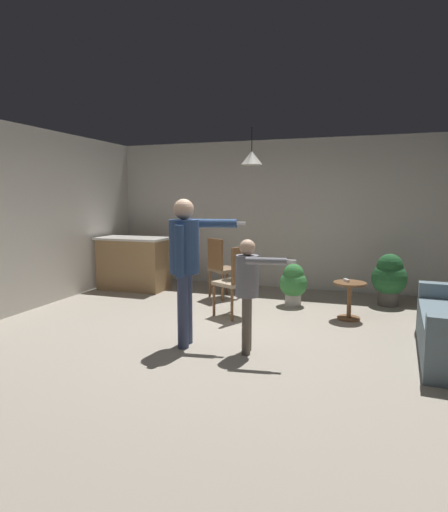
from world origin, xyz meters
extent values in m
plane|color=#9E9384|center=(0.00, 0.00, 0.00)|extent=(7.68, 7.68, 0.00)
cube|color=beige|center=(0.00, 3.20, 1.35)|extent=(6.40, 0.10, 2.70)
cube|color=beige|center=(-3.20, 0.00, 1.35)|extent=(0.10, 6.40, 2.70)
cylinder|color=brown|center=(2.21, -0.54, 0.03)|extent=(0.05, 0.05, 0.06)
cylinder|color=brown|center=(2.30, 1.06, 0.03)|extent=(0.05, 0.05, 0.06)
cube|color=#99754C|center=(-2.45, 2.12, 0.45)|extent=(1.20, 0.60, 0.91)
cube|color=beige|center=(-2.45, 2.12, 0.93)|extent=(1.26, 0.66, 0.04)
cylinder|color=brown|center=(1.37, 1.34, 0.51)|extent=(0.44, 0.44, 0.03)
cylinder|color=brown|center=(1.37, 1.34, 0.24)|extent=(0.06, 0.06, 0.49)
cylinder|color=brown|center=(1.37, 1.34, 0.01)|extent=(0.31, 0.31, 0.03)
cylinder|color=#384260|center=(-0.34, -0.26, 0.42)|extent=(0.12, 0.12, 0.83)
cylinder|color=#384260|center=(-0.32, -0.44, 0.42)|extent=(0.12, 0.12, 0.83)
cylinder|color=navy|center=(-0.33, -0.35, 1.13)|extent=(0.33, 0.33, 0.59)
sphere|color=#D8AD8C|center=(-0.33, -0.35, 1.54)|extent=(0.23, 0.23, 0.23)
cylinder|color=navy|center=(-0.08, -0.12, 1.38)|extent=(0.56, 0.18, 0.10)
cube|color=white|center=(0.22, -0.07, 1.38)|extent=(0.13, 0.05, 0.04)
cylinder|color=navy|center=(-0.30, -0.54, 1.10)|extent=(0.10, 0.10, 0.56)
cylinder|color=#60564C|center=(0.38, -0.28, 0.31)|extent=(0.09, 0.09, 0.62)
cylinder|color=#60564C|center=(0.40, -0.41, 0.31)|extent=(0.09, 0.09, 0.62)
cylinder|color=slate|center=(0.39, -0.35, 0.84)|extent=(0.25, 0.25, 0.44)
sphere|color=#D8AD8C|center=(0.39, -0.35, 1.15)|extent=(0.17, 0.17, 0.17)
cylinder|color=slate|center=(0.37, -0.21, 0.82)|extent=(0.07, 0.07, 0.41)
cylinder|color=slate|center=(0.62, -0.46, 1.03)|extent=(0.42, 0.13, 0.07)
cube|color=white|center=(0.85, -0.42, 1.03)|extent=(0.13, 0.06, 0.04)
cylinder|color=brown|center=(-0.12, 0.73, 0.23)|extent=(0.04, 0.04, 0.45)
cylinder|color=brown|center=(0.04, 1.05, 0.23)|extent=(0.04, 0.04, 0.45)
cylinder|color=brown|center=(-0.44, 0.90, 0.23)|extent=(0.04, 0.04, 0.45)
cylinder|color=brown|center=(-0.28, 1.22, 0.23)|extent=(0.04, 0.04, 0.45)
cube|color=tan|center=(-0.20, 0.98, 0.47)|extent=(0.57, 0.57, 0.05)
cube|color=brown|center=(-0.03, 0.89, 0.75)|extent=(0.21, 0.35, 0.50)
cylinder|color=brown|center=(-0.91, 1.97, 0.23)|extent=(0.04, 0.04, 0.45)
cylinder|color=brown|center=(-0.62, 1.77, 0.23)|extent=(0.04, 0.04, 0.45)
cylinder|color=brown|center=(-0.71, 2.27, 0.23)|extent=(0.04, 0.04, 0.45)
cylinder|color=brown|center=(-0.41, 2.06, 0.23)|extent=(0.04, 0.04, 0.45)
cube|color=#7F664C|center=(-0.66, 2.02, 0.47)|extent=(0.58, 0.58, 0.05)
cube|color=brown|center=(-0.77, 1.86, 0.75)|extent=(0.33, 0.25, 0.50)
cylinder|color=#4C4742|center=(1.91, 2.33, 0.12)|extent=(0.31, 0.31, 0.24)
sphere|color=#235B2D|center=(1.91, 2.33, 0.43)|extent=(0.53, 0.53, 0.53)
sphere|color=#235B2D|center=(1.91, 2.33, 0.61)|extent=(0.40, 0.40, 0.40)
cylinder|color=#B7B2AD|center=(0.51, 1.85, 0.10)|extent=(0.25, 0.25, 0.20)
sphere|color=#387F3D|center=(0.51, 1.85, 0.35)|extent=(0.43, 0.43, 0.43)
sphere|color=#387F3D|center=(0.51, 1.85, 0.50)|extent=(0.32, 0.32, 0.32)
cube|color=white|center=(1.32, 1.37, 0.54)|extent=(0.09, 0.13, 0.04)
cone|color=silver|center=(-0.12, 1.66, 2.25)|extent=(0.32, 0.32, 0.20)
cylinder|color=black|center=(-0.12, 1.66, 2.52)|extent=(0.01, 0.01, 0.36)
camera|label=1|loc=(1.60, -4.65, 1.66)|focal=30.12mm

